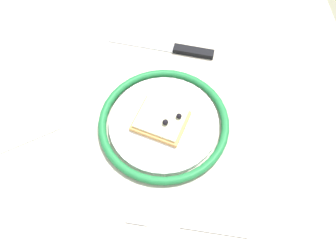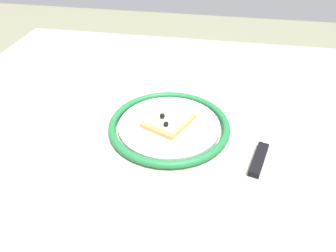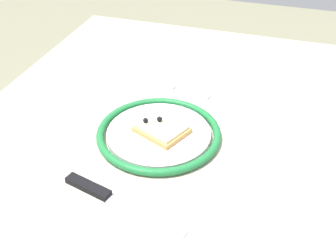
% 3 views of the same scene
% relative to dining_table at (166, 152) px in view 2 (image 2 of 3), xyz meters
% --- Properties ---
extents(dining_table, '(1.09, 0.90, 0.77)m').
position_rel_dining_table_xyz_m(dining_table, '(0.00, 0.00, 0.00)').
color(dining_table, '#BCB29E').
rests_on(dining_table, ground_plane).
extents(plate, '(0.25, 0.25, 0.02)m').
position_rel_dining_table_xyz_m(plate, '(0.01, -0.04, 0.11)').
color(plate, white).
rests_on(plate, dining_table).
extents(pizza_slice_near, '(0.11, 0.12, 0.03)m').
position_rel_dining_table_xyz_m(pizza_slice_near, '(0.01, -0.03, 0.12)').
color(pizza_slice_near, tan).
rests_on(pizza_slice_near, plate).
extents(knife, '(0.08, 0.24, 0.01)m').
position_rel_dining_table_xyz_m(knife, '(0.20, -0.07, 0.10)').
color(knife, silver).
rests_on(knife, dining_table).
extents(fork, '(0.05, 0.20, 0.00)m').
position_rel_dining_table_xyz_m(fork, '(-0.18, -0.07, 0.10)').
color(fork, '#BEBEBE').
rests_on(fork, dining_table).
extents(napkin, '(0.17, 0.18, 0.00)m').
position_rel_dining_table_xyz_m(napkin, '(0.04, 0.25, 0.10)').
color(napkin, white).
rests_on(napkin, dining_table).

